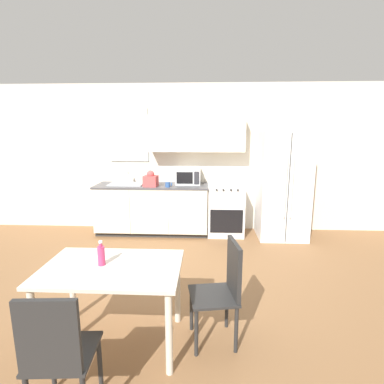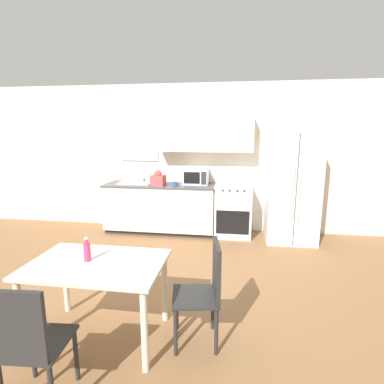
{
  "view_description": "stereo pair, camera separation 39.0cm",
  "coord_description": "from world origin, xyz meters",
  "px_view_note": "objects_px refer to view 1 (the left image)",
  "views": [
    {
      "loc": [
        0.56,
        -3.39,
        1.86
      ],
      "look_at": [
        0.37,
        0.55,
        1.05
      ],
      "focal_mm": 28.0,
      "sensor_mm": 36.0,
      "label": 1
    },
    {
      "loc": [
        0.95,
        -3.36,
        1.86
      ],
      "look_at": [
        0.37,
        0.55,
        1.05
      ],
      "focal_mm": 28.0,
      "sensor_mm": 36.0,
      "label": 2
    }
  ],
  "objects_px": {
    "microwave": "(188,176)",
    "drink_bottle": "(101,255)",
    "oven_range": "(226,209)",
    "refrigerator": "(283,185)",
    "dining_chair_side": "(224,285)",
    "coffee_mug": "(168,184)",
    "dining_chair_near": "(57,350)",
    "dining_table": "(112,277)"
  },
  "relations": [
    {
      "from": "microwave",
      "to": "drink_bottle",
      "type": "xyz_separation_m",
      "value": [
        -0.56,
        -3.03,
        -0.22
      ]
    },
    {
      "from": "oven_range",
      "to": "refrigerator",
      "type": "bearing_deg",
      "value": -4.51
    },
    {
      "from": "microwave",
      "to": "drink_bottle",
      "type": "height_order",
      "value": "microwave"
    },
    {
      "from": "dining_chair_side",
      "to": "refrigerator",
      "type": "bearing_deg",
      "value": -32.4
    },
    {
      "from": "microwave",
      "to": "coffee_mug",
      "type": "height_order",
      "value": "microwave"
    },
    {
      "from": "microwave",
      "to": "dining_chair_near",
      "type": "height_order",
      "value": "microwave"
    },
    {
      "from": "coffee_mug",
      "to": "drink_bottle",
      "type": "distance_m",
      "value": 2.73
    },
    {
      "from": "oven_range",
      "to": "coffee_mug",
      "type": "relative_size",
      "value": 7.66
    },
    {
      "from": "oven_range",
      "to": "refrigerator",
      "type": "xyz_separation_m",
      "value": [
        0.98,
        -0.08,
        0.47
      ]
    },
    {
      "from": "coffee_mug",
      "to": "refrigerator",
      "type": "bearing_deg",
      "value": 3.94
    },
    {
      "from": "coffee_mug",
      "to": "dining_chair_side",
      "type": "relative_size",
      "value": 0.13
    },
    {
      "from": "refrigerator",
      "to": "dining_chair_near",
      "type": "height_order",
      "value": "refrigerator"
    },
    {
      "from": "coffee_mug",
      "to": "drink_bottle",
      "type": "xyz_separation_m",
      "value": [
        -0.23,
        -2.72,
        -0.13
      ]
    },
    {
      "from": "oven_range",
      "to": "refrigerator",
      "type": "distance_m",
      "value": 1.09
    },
    {
      "from": "dining_table",
      "to": "oven_range",
      "type": "bearing_deg",
      "value": 68.79
    },
    {
      "from": "microwave",
      "to": "dining_chair_side",
      "type": "height_order",
      "value": "microwave"
    },
    {
      "from": "dining_chair_near",
      "to": "drink_bottle",
      "type": "xyz_separation_m",
      "value": [
        0.02,
        0.79,
        0.28
      ]
    },
    {
      "from": "dining_table",
      "to": "drink_bottle",
      "type": "height_order",
      "value": "drink_bottle"
    },
    {
      "from": "oven_range",
      "to": "drink_bottle",
      "type": "relative_size",
      "value": 4.29
    },
    {
      "from": "coffee_mug",
      "to": "dining_table",
      "type": "bearing_deg",
      "value": -92.78
    },
    {
      "from": "dining_chair_side",
      "to": "drink_bottle",
      "type": "relative_size",
      "value": 4.29
    },
    {
      "from": "oven_range",
      "to": "coffee_mug",
      "type": "xyz_separation_m",
      "value": [
        -1.01,
        -0.21,
        0.48
      ]
    },
    {
      "from": "dining_chair_near",
      "to": "dining_chair_side",
      "type": "bearing_deg",
      "value": 34.16
    },
    {
      "from": "refrigerator",
      "to": "drink_bottle",
      "type": "xyz_separation_m",
      "value": [
        -2.22,
        -2.86,
        -0.11
      ]
    },
    {
      "from": "dining_chair_near",
      "to": "dining_chair_side",
      "type": "distance_m",
      "value": 1.37
    },
    {
      "from": "refrigerator",
      "to": "dining_chair_near",
      "type": "distance_m",
      "value": 4.29
    },
    {
      "from": "dining_table",
      "to": "dining_chair_near",
      "type": "relative_size",
      "value": 1.26
    },
    {
      "from": "dining_chair_near",
      "to": "dining_chair_side",
      "type": "xyz_separation_m",
      "value": [
        1.07,
        0.85,
        0.0
      ]
    },
    {
      "from": "microwave",
      "to": "dining_table",
      "type": "bearing_deg",
      "value": -98.64
    },
    {
      "from": "refrigerator",
      "to": "dining_chair_near",
      "type": "bearing_deg",
      "value": -121.54
    },
    {
      "from": "refrigerator",
      "to": "drink_bottle",
      "type": "relative_size",
      "value": 8.58
    },
    {
      "from": "refrigerator",
      "to": "coffee_mug",
      "type": "distance_m",
      "value": 2.0
    },
    {
      "from": "oven_range",
      "to": "dining_table",
      "type": "distance_m",
      "value": 3.17
    },
    {
      "from": "refrigerator",
      "to": "dining_chair_near",
      "type": "xyz_separation_m",
      "value": [
        -2.24,
        -3.64,
        -0.4
      ]
    },
    {
      "from": "oven_range",
      "to": "coffee_mug",
      "type": "distance_m",
      "value": 1.14
    },
    {
      "from": "dining_table",
      "to": "refrigerator",
      "type": "bearing_deg",
      "value": 53.55
    },
    {
      "from": "microwave",
      "to": "dining_table",
      "type": "relative_size",
      "value": 0.38
    },
    {
      "from": "oven_range",
      "to": "drink_bottle",
      "type": "bearing_deg",
      "value": -112.91
    },
    {
      "from": "drink_bottle",
      "to": "coffee_mug",
      "type": "bearing_deg",
      "value": 85.26
    },
    {
      "from": "refrigerator",
      "to": "dining_chair_side",
      "type": "distance_m",
      "value": 3.05
    },
    {
      "from": "dining_chair_side",
      "to": "drink_bottle",
      "type": "xyz_separation_m",
      "value": [
        -1.05,
        -0.06,
        0.28
      ]
    },
    {
      "from": "dining_table",
      "to": "dining_chair_near",
      "type": "xyz_separation_m",
      "value": [
        -0.11,
        -0.77,
        -0.09
      ]
    }
  ]
}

